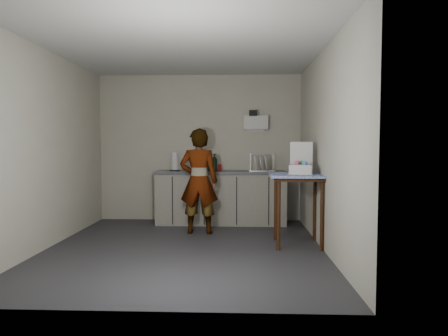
{
  "coord_description": "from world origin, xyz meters",
  "views": [
    {
      "loc": [
        0.71,
        -5.14,
        1.35
      ],
      "look_at": [
        0.5,
        0.45,
        1.03
      ],
      "focal_mm": 32.0,
      "sensor_mm": 36.0,
      "label": 1
    }
  ],
  "objects_px": {
    "dark_bottle": "(208,163)",
    "dish_rack": "(261,167)",
    "soda_can": "(220,167)",
    "standing_man": "(199,181)",
    "side_table": "(298,183)",
    "bakery_box": "(301,167)",
    "paper_towel": "(175,162)",
    "soap_bottle": "(214,162)",
    "kitchen_counter": "(221,199)"
  },
  "relations": [
    {
      "from": "dark_bottle",
      "to": "dish_rack",
      "type": "distance_m",
      "value": 0.93
    },
    {
      "from": "soda_can",
      "to": "dish_rack",
      "type": "relative_size",
      "value": 0.26
    },
    {
      "from": "standing_man",
      "to": "dish_rack",
      "type": "bearing_deg",
      "value": -142.2
    },
    {
      "from": "dish_rack",
      "to": "soda_can",
      "type": "bearing_deg",
      "value": 170.24
    },
    {
      "from": "side_table",
      "to": "bakery_box",
      "type": "distance_m",
      "value": 0.23
    },
    {
      "from": "soda_can",
      "to": "standing_man",
      "type": "bearing_deg",
      "value": -108.03
    },
    {
      "from": "soda_can",
      "to": "bakery_box",
      "type": "bearing_deg",
      "value": -52.06
    },
    {
      "from": "side_table",
      "to": "soda_can",
      "type": "bearing_deg",
      "value": 127.37
    },
    {
      "from": "soda_can",
      "to": "dark_bottle",
      "type": "distance_m",
      "value": 0.23
    },
    {
      "from": "dark_bottle",
      "to": "paper_towel",
      "type": "relative_size",
      "value": 0.84
    },
    {
      "from": "dark_bottle",
      "to": "bakery_box",
      "type": "relative_size",
      "value": 0.61
    },
    {
      "from": "soap_bottle",
      "to": "paper_towel",
      "type": "relative_size",
      "value": 0.94
    },
    {
      "from": "side_table",
      "to": "bakery_box",
      "type": "bearing_deg",
      "value": 48.67
    },
    {
      "from": "soap_bottle",
      "to": "dish_rack",
      "type": "distance_m",
      "value": 0.8
    },
    {
      "from": "side_table",
      "to": "dish_rack",
      "type": "bearing_deg",
      "value": 107.49
    },
    {
      "from": "kitchen_counter",
      "to": "side_table",
      "type": "height_order",
      "value": "side_table"
    },
    {
      "from": "soda_can",
      "to": "dark_bottle",
      "type": "bearing_deg",
      "value": -172.47
    },
    {
      "from": "soda_can",
      "to": "kitchen_counter",
      "type": "bearing_deg",
      "value": -66.78
    },
    {
      "from": "soap_bottle",
      "to": "dish_rack",
      "type": "xyz_separation_m",
      "value": [
        0.8,
        0.04,
        -0.08
      ]
    },
    {
      "from": "paper_towel",
      "to": "bakery_box",
      "type": "relative_size",
      "value": 0.73
    },
    {
      "from": "kitchen_counter",
      "to": "soda_can",
      "type": "distance_m",
      "value": 0.54
    },
    {
      "from": "side_table",
      "to": "soap_bottle",
      "type": "bearing_deg",
      "value": 132.41
    },
    {
      "from": "standing_man",
      "to": "dark_bottle",
      "type": "relative_size",
      "value": 6.09
    },
    {
      "from": "dish_rack",
      "to": "dark_bottle",
      "type": "bearing_deg",
      "value": 174.14
    },
    {
      "from": "soap_bottle",
      "to": "bakery_box",
      "type": "distance_m",
      "value": 1.83
    },
    {
      "from": "bakery_box",
      "to": "side_table",
      "type": "bearing_deg",
      "value": -121.69
    },
    {
      "from": "standing_man",
      "to": "bakery_box",
      "type": "relative_size",
      "value": 3.73
    },
    {
      "from": "dish_rack",
      "to": "paper_towel",
      "type": "bearing_deg",
      "value": 177.5
    },
    {
      "from": "dark_bottle",
      "to": "dish_rack",
      "type": "relative_size",
      "value": 0.61
    },
    {
      "from": "dish_rack",
      "to": "kitchen_counter",
      "type": "bearing_deg",
      "value": 175.04
    },
    {
      "from": "kitchen_counter",
      "to": "dark_bottle",
      "type": "relative_size",
      "value": 8.5
    },
    {
      "from": "soap_bottle",
      "to": "dark_bottle",
      "type": "bearing_deg",
      "value": 134.07
    },
    {
      "from": "paper_towel",
      "to": "side_table",
      "type": "bearing_deg",
      "value": -37.96
    },
    {
      "from": "dish_rack",
      "to": "bakery_box",
      "type": "xyz_separation_m",
      "value": [
        0.46,
        -1.38,
        0.08
      ]
    },
    {
      "from": "soda_can",
      "to": "paper_towel",
      "type": "xyz_separation_m",
      "value": [
        -0.78,
        -0.06,
        0.09
      ]
    },
    {
      "from": "soda_can",
      "to": "side_table",
      "type": "bearing_deg",
      "value": -53.86
    },
    {
      "from": "side_table",
      "to": "dark_bottle",
      "type": "distance_m",
      "value": 2.03
    },
    {
      "from": "paper_towel",
      "to": "dish_rack",
      "type": "distance_m",
      "value": 1.49
    },
    {
      "from": "paper_towel",
      "to": "bakery_box",
      "type": "distance_m",
      "value": 2.42
    },
    {
      "from": "standing_man",
      "to": "bakery_box",
      "type": "distance_m",
      "value": 1.6
    },
    {
      "from": "kitchen_counter",
      "to": "soap_bottle",
      "type": "distance_m",
      "value": 0.65
    },
    {
      "from": "bakery_box",
      "to": "soap_bottle",
      "type": "bearing_deg",
      "value": 143.94
    },
    {
      "from": "soap_bottle",
      "to": "dark_bottle",
      "type": "xyz_separation_m",
      "value": [
        -0.13,
        0.13,
        -0.02
      ]
    },
    {
      "from": "soda_can",
      "to": "paper_towel",
      "type": "distance_m",
      "value": 0.78
    },
    {
      "from": "kitchen_counter",
      "to": "soap_bottle",
      "type": "xyz_separation_m",
      "value": [
        -0.11,
        -0.09,
        0.63
      ]
    },
    {
      "from": "side_table",
      "to": "soda_can",
      "type": "distance_m",
      "value": 1.91
    },
    {
      "from": "standing_man",
      "to": "soda_can",
      "type": "xyz_separation_m",
      "value": [
        0.28,
        0.86,
        0.16
      ]
    },
    {
      "from": "soap_bottle",
      "to": "bakery_box",
      "type": "bearing_deg",
      "value": -46.93
    },
    {
      "from": "standing_man",
      "to": "soda_can",
      "type": "height_order",
      "value": "standing_man"
    },
    {
      "from": "dish_rack",
      "to": "standing_man",
      "type": "bearing_deg",
      "value": -143.47
    }
  ]
}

